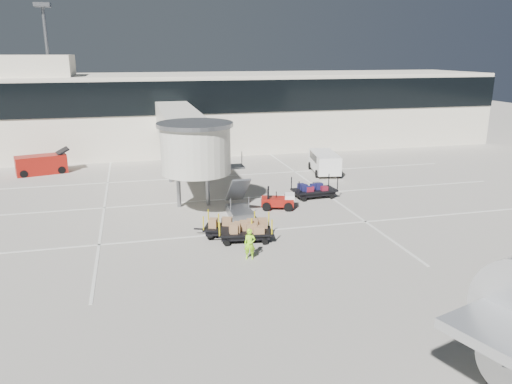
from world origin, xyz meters
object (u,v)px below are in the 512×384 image
at_px(minivan, 324,161).
at_px(belt_loader, 42,165).
at_px(suitcase_cart, 315,191).
at_px(box_cart_near, 230,228).
at_px(box_cart_far, 245,232).
at_px(baggage_tug, 278,201).
at_px(ground_worker, 250,244).

distance_m(minivan, belt_loader, 24.65).
relative_size(suitcase_cart, box_cart_near, 1.10).
xyz_separation_m(box_cart_near, box_cart_far, (0.69, -0.90, 0.02)).
distance_m(box_cart_near, box_cart_far, 1.14).
height_order(suitcase_cart, box_cart_far, suitcase_cart).
relative_size(baggage_tug, minivan, 0.48).
bearing_deg(baggage_tug, suitcase_cart, 46.30).
relative_size(suitcase_cart, minivan, 0.78).
relative_size(baggage_tug, ground_worker, 1.50).
xyz_separation_m(box_cart_near, minivan, (11.07, 13.50, 0.56)).
xyz_separation_m(baggage_tug, minivan, (6.85, 9.05, 0.55)).
bearing_deg(ground_worker, box_cart_far, 96.74).
bearing_deg(suitcase_cart, box_cart_far, -137.67).
xyz_separation_m(suitcase_cart, minivan, (3.53, 7.20, 0.56)).
height_order(box_cart_near, belt_loader, belt_loader).
height_order(box_cart_near, ground_worker, ground_worker).
height_order(baggage_tug, suitcase_cart, suitcase_cart).
xyz_separation_m(baggage_tug, box_cart_near, (-4.22, -4.44, -0.01)).
distance_m(box_cart_far, ground_worker, 2.54).
xyz_separation_m(box_cart_near, ground_worker, (0.35, -3.41, 0.29)).
bearing_deg(suitcase_cart, belt_loader, 143.72).
relative_size(ground_worker, minivan, 0.32).
xyz_separation_m(ground_worker, minivan, (10.72, 16.91, 0.27)).
bearing_deg(minivan, ground_worker, -113.03).
xyz_separation_m(baggage_tug, suitcase_cart, (3.33, 1.86, -0.00)).
bearing_deg(ground_worker, box_cart_near, 110.28).
height_order(baggage_tug, ground_worker, ground_worker).
bearing_deg(box_cart_near, belt_loader, 145.32).
bearing_deg(suitcase_cart, baggage_tug, -154.92).
xyz_separation_m(box_cart_far, belt_loader, (-13.60, 20.09, 0.27)).
relative_size(baggage_tug, belt_loader, 0.52).
relative_size(suitcase_cart, belt_loader, 0.83).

